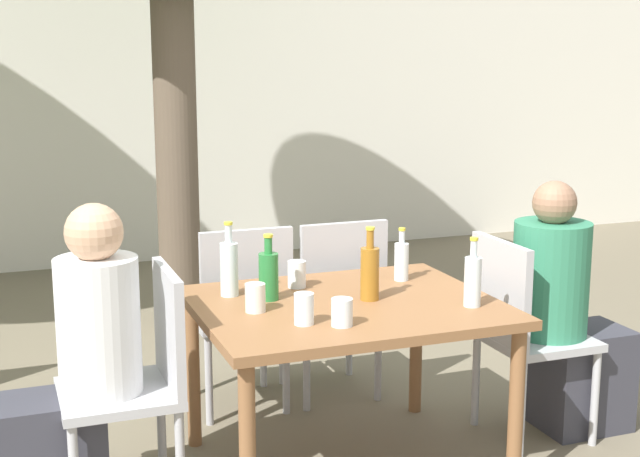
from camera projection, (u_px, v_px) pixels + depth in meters
The scene contains 17 objects.
cafe_building_wall at pixel (157, 92), 7.25m from camera, with size 10.00×0.08×2.80m.
dining_table_front at pixel (346, 321), 3.64m from camera, with size 1.21×0.99×0.72m.
patio_chair_0 at pixel (141, 373), 3.38m from camera, with size 0.44×0.44×0.93m.
patio_chair_1 at pixel (520, 326), 3.95m from camera, with size 0.44×0.44×0.93m.
patio_chair_2 at pixel (241, 306), 4.25m from camera, with size 0.44×0.44×0.93m.
patio_chair_3 at pixel (335, 297), 4.42m from camera, with size 0.44×0.44×0.93m.
person_seated_0 at pixel (75, 381), 3.29m from camera, with size 0.55×0.31×1.19m.
person_seated_1 at pixel (566, 322), 4.04m from camera, with size 0.57×0.34×1.17m.
water_bottle_0 at pixel (401, 260), 3.96m from camera, with size 0.06×0.06×0.24m.
green_bottle_1 at pixel (269, 274), 3.64m from camera, with size 0.08×0.08×0.27m.
amber_bottle_2 at pixel (370, 272), 3.64m from camera, with size 0.08×0.08×0.31m.
water_bottle_3 at pixel (473, 280), 3.55m from camera, with size 0.07×0.07×0.28m.
water_bottle_4 at pixel (229, 267), 3.70m from camera, with size 0.08×0.08×0.31m.
drinking_glass_0 at pixel (297, 274), 3.84m from camera, with size 0.08×0.08×0.12m.
drinking_glass_1 at pixel (304, 309), 3.32m from camera, with size 0.08×0.08×0.12m.
drinking_glass_2 at pixel (342, 312), 3.31m from camera, with size 0.08×0.08×0.10m.
drinking_glass_3 at pixel (255, 298), 3.49m from camera, with size 0.08×0.08×0.11m.
Camera 1 is at (-1.32, -3.24, 1.73)m, focal length 50.00 mm.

